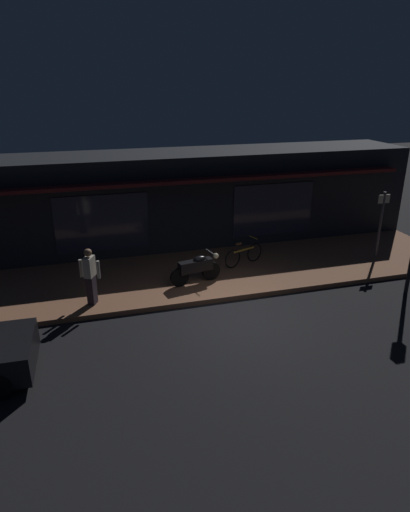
% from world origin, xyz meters
% --- Properties ---
extents(ground_plane, '(60.00, 60.00, 0.00)m').
position_xyz_m(ground_plane, '(0.00, 0.00, 0.00)').
color(ground_plane, black).
extents(sidewalk_slab, '(18.00, 4.00, 0.15)m').
position_xyz_m(sidewalk_slab, '(0.00, 3.00, 0.07)').
color(sidewalk_slab, brown).
rests_on(sidewalk_slab, ground_plane).
extents(storefront_building, '(18.00, 3.30, 3.60)m').
position_xyz_m(storefront_building, '(0.00, 6.39, 1.80)').
color(storefront_building, black).
rests_on(storefront_building, ground_plane).
extents(motorcycle, '(1.69, 0.63, 0.97)m').
position_xyz_m(motorcycle, '(-0.57, 2.23, 0.65)').
color(motorcycle, black).
rests_on(motorcycle, sidewalk_slab).
extents(bicycle_parked, '(1.57, 0.66, 0.91)m').
position_xyz_m(bicycle_parked, '(1.37, 3.21, 0.51)').
color(bicycle_parked, black).
rests_on(bicycle_parked, sidewalk_slab).
extents(person_photographer, '(0.59, 0.44, 1.67)m').
position_xyz_m(person_photographer, '(-3.78, 1.68, 1.03)').
color(person_photographer, '#28232D').
rests_on(person_photographer, sidewalk_slab).
extents(sign_post, '(0.44, 0.09, 2.40)m').
position_xyz_m(sign_post, '(6.22, 2.56, 1.51)').
color(sign_post, '#47474C').
rests_on(sign_post, sidewalk_slab).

